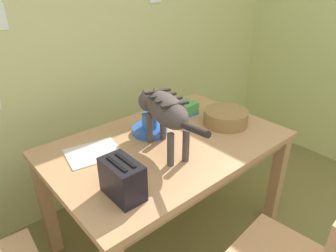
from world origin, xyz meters
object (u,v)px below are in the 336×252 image
cat (164,110)px  wicker_basket (226,117)px  magazine (93,153)px  saucer_bowl (150,130)px  toaster (122,179)px  book_stack (184,109)px  dining_table (168,154)px  coffee_mug (150,120)px

cat → wicker_basket: (0.49, -0.03, -0.18)m
cat → wicker_basket: cat is taller
magazine → saucer_bowl: bearing=7.6°
toaster → magazine: bearing=80.0°
book_stack → wicker_basket: bearing=-70.8°
dining_table → cat: (-0.07, -0.04, 0.32)m
book_stack → dining_table: bearing=-147.2°
saucer_bowl → book_stack: size_ratio=1.08×
saucer_bowl → magazine: size_ratio=0.76×
coffee_mug → toaster: (-0.45, -0.38, 0.00)m
cat → saucer_bowl: (0.05, 0.19, -0.21)m
cat → wicker_basket: 0.53m
cat → saucer_bowl: 0.29m
book_stack → toaster: 0.90m
saucer_bowl → coffee_mug: bearing=0.0°
cat → coffee_mug: bearing=89.1°
dining_table → saucer_bowl: (-0.01, 0.15, 0.11)m
cat → toaster: bearing=-139.5°
cat → book_stack: (0.39, 0.25, -0.19)m
magazine → wicker_basket: bearing=-6.1°
wicker_basket → cat: bearing=176.4°
dining_table → wicker_basket: wicker_basket is taller
magazine → wicker_basket: 0.85m
cat → saucer_bowl: bearing=90.0°
book_stack → coffee_mug: bearing=-170.0°
dining_table → coffee_mug: size_ratio=10.11×
wicker_basket → toaster: toaster is taller
dining_table → magazine: (-0.39, 0.17, 0.09)m
wicker_basket → saucer_bowl: bearing=153.2°
magazine → book_stack: (0.72, 0.04, 0.04)m
dining_table → magazine: 0.43m
coffee_mug → dining_table: bearing=-85.9°
magazine → toaster: 0.41m
wicker_basket → toaster: (-0.89, -0.16, 0.04)m
saucer_bowl → magazine: (-0.37, 0.02, -0.02)m
saucer_bowl → toaster: toaster is taller
dining_table → toaster: (-0.46, -0.23, 0.17)m
cat → coffee_mug: (0.05, 0.19, -0.15)m
dining_table → book_stack: book_stack is taller
saucer_bowl → magazine: 0.37m
coffee_mug → magazine: (-0.38, 0.02, -0.08)m
magazine → wicker_basket: size_ratio=1.00×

